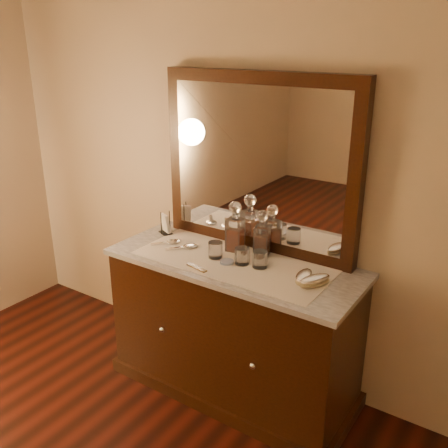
{
  "coord_description": "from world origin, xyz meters",
  "views": [
    {
      "loc": [
        1.36,
        -0.17,
        2.03
      ],
      "look_at": [
        0.0,
        1.85,
        1.1
      ],
      "focal_mm": 40.15,
      "sensor_mm": 36.0,
      "label": 1
    }
  ],
  "objects_px": {
    "pin_dish": "(227,262)",
    "decanter_right": "(262,238)",
    "decanter_left": "(235,232)",
    "brush_near": "(304,277)",
    "dresser_cabinet": "(233,329)",
    "mirror_frame": "(258,164)",
    "hand_mirror_outer": "(171,242)",
    "napkin_rack": "(166,225)",
    "hand_mirror_inner": "(187,246)",
    "comb": "(197,268)",
    "brush_far": "(315,281)"
  },
  "relations": [
    {
      "from": "decanter_left",
      "to": "decanter_right",
      "type": "xyz_separation_m",
      "value": [
        0.16,
        0.02,
        -0.01
      ]
    },
    {
      "from": "dresser_cabinet",
      "to": "mirror_frame",
      "type": "bearing_deg",
      "value": 90.0
    },
    {
      "from": "dresser_cabinet",
      "to": "mirror_frame",
      "type": "xyz_separation_m",
      "value": [
        0.0,
        0.25,
        0.94
      ]
    },
    {
      "from": "mirror_frame",
      "to": "decanter_left",
      "type": "xyz_separation_m",
      "value": [
        -0.07,
        -0.12,
        -0.38
      ]
    },
    {
      "from": "mirror_frame",
      "to": "brush_near",
      "type": "xyz_separation_m",
      "value": [
        0.43,
        -0.26,
        -0.47
      ]
    },
    {
      "from": "mirror_frame",
      "to": "brush_near",
      "type": "relative_size",
      "value": 7.08
    },
    {
      "from": "napkin_rack",
      "to": "brush_near",
      "type": "xyz_separation_m",
      "value": [
        1.01,
        -0.12,
        -0.03
      ]
    },
    {
      "from": "dresser_cabinet",
      "to": "decanter_right",
      "type": "bearing_deg",
      "value": 58.4
    },
    {
      "from": "mirror_frame",
      "to": "pin_dish",
      "type": "relative_size",
      "value": 15.76
    },
    {
      "from": "hand_mirror_inner",
      "to": "decanter_right",
      "type": "bearing_deg",
      "value": 20.58
    },
    {
      "from": "mirror_frame",
      "to": "brush_far",
      "type": "height_order",
      "value": "mirror_frame"
    },
    {
      "from": "napkin_rack",
      "to": "dresser_cabinet",
      "type": "bearing_deg",
      "value": -10.29
    },
    {
      "from": "dresser_cabinet",
      "to": "brush_far",
      "type": "bearing_deg",
      "value": -2.89
    },
    {
      "from": "napkin_rack",
      "to": "decanter_left",
      "type": "distance_m",
      "value": 0.51
    },
    {
      "from": "brush_near",
      "to": "napkin_rack",
      "type": "bearing_deg",
      "value": 173.33
    },
    {
      "from": "mirror_frame",
      "to": "hand_mirror_outer",
      "type": "distance_m",
      "value": 0.71
    },
    {
      "from": "dresser_cabinet",
      "to": "hand_mirror_inner",
      "type": "bearing_deg",
      "value": -178.55
    },
    {
      "from": "brush_near",
      "to": "hand_mirror_inner",
      "type": "height_order",
      "value": "brush_near"
    },
    {
      "from": "napkin_rack",
      "to": "decanter_right",
      "type": "distance_m",
      "value": 0.67
    },
    {
      "from": "dresser_cabinet",
      "to": "napkin_rack",
      "type": "xyz_separation_m",
      "value": [
        -0.58,
        0.11,
        0.5
      ]
    },
    {
      "from": "mirror_frame",
      "to": "napkin_rack",
      "type": "relative_size",
      "value": 8.23
    },
    {
      "from": "decanter_right",
      "to": "hand_mirror_outer",
      "type": "bearing_deg",
      "value": -164.22
    },
    {
      "from": "brush_far",
      "to": "napkin_rack",
      "type": "bearing_deg",
      "value": 173.09
    },
    {
      "from": "brush_far",
      "to": "decanter_right",
      "type": "bearing_deg",
      "value": 156.91
    },
    {
      "from": "hand_mirror_outer",
      "to": "napkin_rack",
      "type": "bearing_deg",
      "value": 140.72
    },
    {
      "from": "mirror_frame",
      "to": "hand_mirror_inner",
      "type": "height_order",
      "value": "mirror_frame"
    },
    {
      "from": "dresser_cabinet",
      "to": "comb",
      "type": "distance_m",
      "value": 0.5
    },
    {
      "from": "brush_far",
      "to": "hand_mirror_outer",
      "type": "height_order",
      "value": "brush_far"
    },
    {
      "from": "comb",
      "to": "hand_mirror_outer",
      "type": "relative_size",
      "value": 0.8
    },
    {
      "from": "dresser_cabinet",
      "to": "decanter_right",
      "type": "relative_size",
      "value": 5.21
    },
    {
      "from": "dresser_cabinet",
      "to": "hand_mirror_inner",
      "type": "height_order",
      "value": "hand_mirror_inner"
    },
    {
      "from": "decanter_right",
      "to": "hand_mirror_inner",
      "type": "relative_size",
      "value": 1.48
    },
    {
      "from": "dresser_cabinet",
      "to": "decanter_left",
      "type": "distance_m",
      "value": 0.58
    },
    {
      "from": "dresser_cabinet",
      "to": "pin_dish",
      "type": "bearing_deg",
      "value": -104.13
    },
    {
      "from": "napkin_rack",
      "to": "hand_mirror_inner",
      "type": "distance_m",
      "value": 0.28
    },
    {
      "from": "decanter_right",
      "to": "hand_mirror_inner",
      "type": "distance_m",
      "value": 0.45
    },
    {
      "from": "mirror_frame",
      "to": "napkin_rack",
      "type": "height_order",
      "value": "mirror_frame"
    },
    {
      "from": "hand_mirror_outer",
      "to": "decanter_left",
      "type": "bearing_deg",
      "value": 18.85
    },
    {
      "from": "dresser_cabinet",
      "to": "hand_mirror_outer",
      "type": "relative_size",
      "value": 8.16
    },
    {
      "from": "dresser_cabinet",
      "to": "hand_mirror_outer",
      "type": "height_order",
      "value": "hand_mirror_outer"
    },
    {
      "from": "hand_mirror_inner",
      "to": "brush_near",
      "type": "bearing_deg",
      "value": -0.34
    },
    {
      "from": "pin_dish",
      "to": "decanter_right",
      "type": "distance_m",
      "value": 0.25
    },
    {
      "from": "brush_near",
      "to": "brush_far",
      "type": "bearing_deg",
      "value": -10.5
    },
    {
      "from": "decanter_left",
      "to": "brush_near",
      "type": "xyz_separation_m",
      "value": [
        0.5,
        -0.14,
        -0.09
      ]
    },
    {
      "from": "brush_near",
      "to": "hand_mirror_outer",
      "type": "height_order",
      "value": "brush_near"
    },
    {
      "from": "comb",
      "to": "decanter_left",
      "type": "height_order",
      "value": "decanter_left"
    },
    {
      "from": "brush_near",
      "to": "decanter_right",
      "type": "bearing_deg",
      "value": 154.65
    },
    {
      "from": "brush_near",
      "to": "mirror_frame",
      "type": "bearing_deg",
      "value": 148.93
    },
    {
      "from": "brush_far",
      "to": "hand_mirror_inner",
      "type": "xyz_separation_m",
      "value": [
        -0.82,
        0.02,
        -0.02
      ]
    },
    {
      "from": "napkin_rack",
      "to": "brush_far",
      "type": "bearing_deg",
      "value": -6.91
    }
  ]
}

